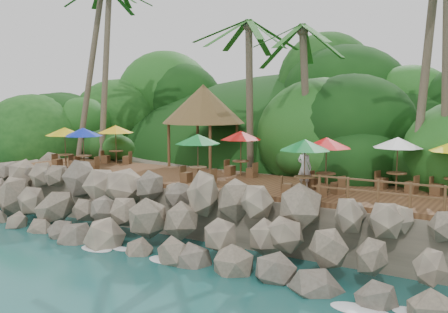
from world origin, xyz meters
The scene contains 11 objects.
ground centered at (0.00, 0.00, 0.00)m, with size 140.00×140.00×0.00m, color #19514F.
land_base centered at (0.00, 16.00, 1.05)m, with size 32.00×25.20×2.10m, color gray.
jungle_hill centered at (0.00, 23.50, 0.00)m, with size 44.80×28.00×15.40m, color #143811.
seawall centered at (0.00, 2.00, 1.15)m, with size 29.00×4.00×2.30m, color gray, non-canonical shape.
terrace centered at (0.00, 6.00, 2.20)m, with size 26.00×5.00×0.20m, color brown.
jungle_foliage centered at (0.00, 15.00, 0.00)m, with size 44.00×16.00×12.00m, color #143811, non-canonical shape.
foam_line centered at (0.00, 0.30, 0.03)m, with size 25.20×0.80×0.06m.
palapa centered at (-3.76, 9.73, 5.79)m, with size 4.72×4.72×4.60m.
dining_clusters centered at (0.12, 5.95, 4.16)m, with size 21.43×5.27×2.25m.
railing centered at (9.03, 3.65, 2.91)m, with size 7.20×0.10×1.00m.
waiter centered at (4.16, 5.86, 3.21)m, with size 0.66×0.43×1.82m, color white.
Camera 1 is at (12.91, -14.36, 6.21)m, focal length 41.29 mm.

